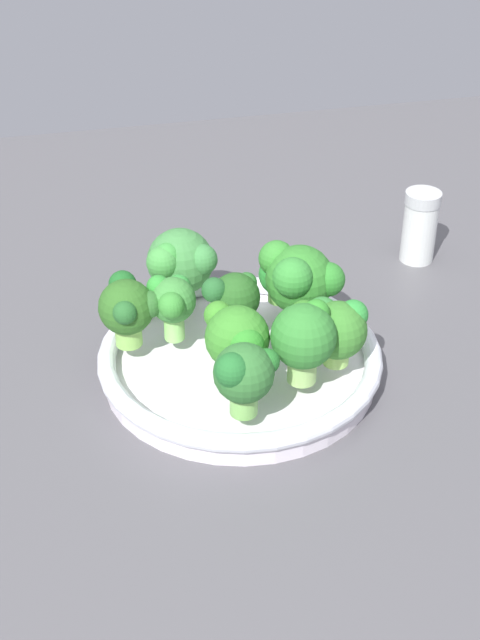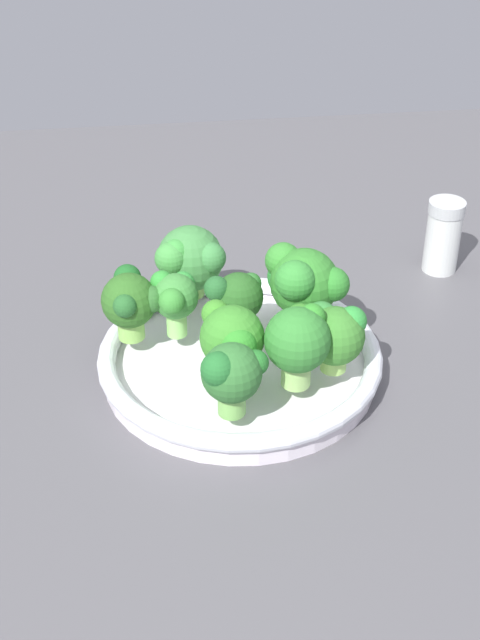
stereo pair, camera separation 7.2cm
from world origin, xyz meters
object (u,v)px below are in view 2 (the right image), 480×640
at_px(broccoli_floret_7, 232,338).
at_px(broccoli_floret_5, 175,296).
at_px(broccoli_floret_2, 334,333).
at_px(broccoli_floret_3, 238,298).
at_px(broccoli_floret_4, 131,301).
at_px(broccoli_floret_9, 234,374).
at_px(broccoli_floret_0, 303,281).
at_px(bowl, 240,360).
at_px(broccoli_floret_8, 289,276).
at_px(pepper_shaker, 443,236).
at_px(broccoli_floret_1, 189,259).
at_px(broccoli_floret_6, 298,339).

bearing_deg(broccoli_floret_7, broccoli_floret_5, -147.71).
relative_size(broccoli_floret_2, broccoli_floret_3, 1.00).
relative_size(broccoli_floret_4, broccoli_floret_9, 0.99).
height_order(broccoli_floret_0, broccoli_floret_2, broccoli_floret_0).
bearing_deg(bowl, broccoli_floret_0, 113.47).
bearing_deg(broccoli_floret_8, broccoli_floret_9, -24.15).
bearing_deg(pepper_shaker, broccoli_floret_1, -76.01).
height_order(bowl, broccoli_floret_1, broccoli_floret_1).
xyz_separation_m(broccoli_floret_0, broccoli_floret_7, (0.07, -0.07, -0.01)).
bearing_deg(pepper_shaker, broccoli_floret_9, -45.37).
xyz_separation_m(broccoli_floret_8, broccoli_floret_9, (0.16, -0.07, 0.01)).
bearing_deg(broccoli_floret_8, broccoli_floret_3, -51.92).
bearing_deg(broccoli_floret_1, broccoli_floret_0, 56.44).
bearing_deg(broccoli_floret_7, pepper_shaker, 128.72).
distance_m(bowl, broccoli_floret_6, 0.09).
xyz_separation_m(broccoli_floret_2, broccoli_floret_4, (-0.07, -0.17, 0.00)).
bearing_deg(broccoli_floret_4, broccoli_floret_6, 58.00).
bearing_deg(broccoli_floret_0, broccoli_floret_5, -90.92).
distance_m(broccoli_floret_1, broccoli_floret_4, 0.09).
xyz_separation_m(bowl, pepper_shaker, (-0.16, 0.24, 0.03)).
xyz_separation_m(broccoli_floret_5, broccoli_floret_7, (0.07, 0.04, -0.00)).
distance_m(broccoli_floret_4, broccoli_floret_9, 0.15).
height_order(broccoli_floret_3, broccoli_floret_7, broccoli_floret_7).
xyz_separation_m(broccoli_floret_6, broccoli_floret_9, (0.04, -0.06, -0.00)).
xyz_separation_m(broccoli_floret_5, broccoli_floret_6, (0.09, 0.10, 0.00)).
xyz_separation_m(broccoli_floret_1, broccoli_floret_2, (0.13, 0.12, -0.01)).
distance_m(broccoli_floret_2, broccoli_floret_4, 0.19).
distance_m(bowl, broccoli_floret_8, 0.10).
bearing_deg(broccoli_floret_1, broccoli_floret_6, 28.07).
bearing_deg(bowl, broccoli_floret_4, -106.91).
bearing_deg(broccoli_floret_9, broccoli_floret_6, 120.96).
height_order(broccoli_floret_4, broccoli_floret_8, broccoli_floret_4).
xyz_separation_m(broccoli_floret_3, broccoli_floret_5, (-0.00, -0.06, 0.01)).
relative_size(broccoli_floret_0, pepper_shaker, 0.97).
height_order(broccoli_floret_7, broccoli_floret_8, broccoli_floret_7).
bearing_deg(broccoli_floret_4, broccoli_floret_5, 89.29).
relative_size(broccoli_floret_1, broccoli_floret_4, 1.12).
bearing_deg(pepper_shaker, broccoli_floret_5, -65.78).
relative_size(broccoli_floret_3, broccoli_floret_7, 0.90).
bearing_deg(broccoli_floret_4, pepper_shaker, 111.55).
xyz_separation_m(bowl, broccoli_floret_4, (-0.03, -0.10, 0.05)).
bearing_deg(broccoli_floret_9, broccoli_floret_1, -173.49).
bearing_deg(pepper_shaker, broccoli_floret_0, -52.95).
xyz_separation_m(broccoli_floret_7, broccoli_floret_8, (-0.11, 0.07, -0.01)).
xyz_separation_m(broccoli_floret_0, broccoli_floret_8, (-0.04, -0.01, -0.02)).
distance_m(broccoli_floret_0, broccoli_floret_9, 0.14).
height_order(broccoli_floret_7, broccoli_floret_9, broccoli_floret_7).
distance_m(broccoli_floret_2, broccoli_floret_8, 0.11).
height_order(broccoli_floret_2, broccoli_floret_8, broccoli_floret_2).
bearing_deg(broccoli_floret_0, broccoli_floret_7, -47.51).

